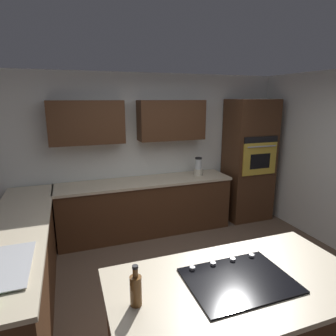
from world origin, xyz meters
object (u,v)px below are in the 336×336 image
blender (198,168)px  cooktop (239,280)px  oil_bottle (136,289)px  wall_oven (249,160)px

blender → cooktop: bearing=70.4°
cooktop → oil_bottle: size_ratio=2.68×
wall_oven → oil_bottle: (2.75, 2.73, -0.08)m
blender → oil_bottle: 3.27m
blender → oil_bottle: (1.75, 2.76, -0.02)m
oil_bottle → blender: bearing=-122.4°
wall_oven → blender: bearing=-1.7°
cooktop → oil_bottle: bearing=-0.5°
oil_bottle → wall_oven: bearing=-135.2°
wall_oven → blender: wall_oven is taller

